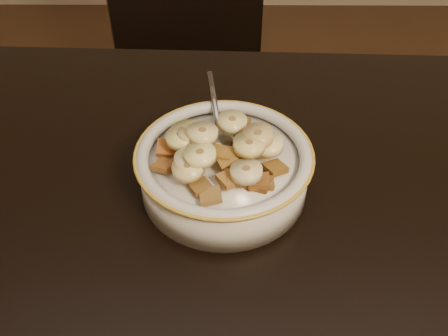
{
  "coord_description": "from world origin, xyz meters",
  "views": [
    {
      "loc": [
        -0.07,
        -0.23,
        1.14
      ],
      "look_at": [
        -0.08,
        0.16,
        0.78
      ],
      "focal_mm": 40.0,
      "sensor_mm": 36.0,
      "label": 1
    }
  ],
  "objects_px": {
    "chair": "(187,105)",
    "cereal_bowl": "(224,174)",
    "table": "(307,327)",
    "spoon": "(220,139)"
  },
  "relations": [
    {
      "from": "table",
      "to": "cereal_bowl",
      "type": "xyz_separation_m",
      "value": [
        -0.08,
        0.16,
        0.04
      ]
    },
    {
      "from": "chair",
      "to": "cereal_bowl",
      "type": "xyz_separation_m",
      "value": [
        0.09,
        -0.61,
        0.34
      ]
    },
    {
      "from": "chair",
      "to": "cereal_bowl",
      "type": "height_order",
      "value": "chair"
    },
    {
      "from": "cereal_bowl",
      "to": "spoon",
      "type": "bearing_deg",
      "value": 98.05
    },
    {
      "from": "chair",
      "to": "spoon",
      "type": "height_order",
      "value": "chair"
    },
    {
      "from": "chair",
      "to": "table",
      "type": "bearing_deg",
      "value": -95.22
    },
    {
      "from": "chair",
      "to": "spoon",
      "type": "bearing_deg",
      "value": -98.91
    },
    {
      "from": "chair",
      "to": "cereal_bowl",
      "type": "bearing_deg",
      "value": -98.94
    },
    {
      "from": "chair",
      "to": "cereal_bowl",
      "type": "distance_m",
      "value": 0.7
    },
    {
      "from": "table",
      "to": "chair",
      "type": "height_order",
      "value": "chair"
    }
  ]
}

